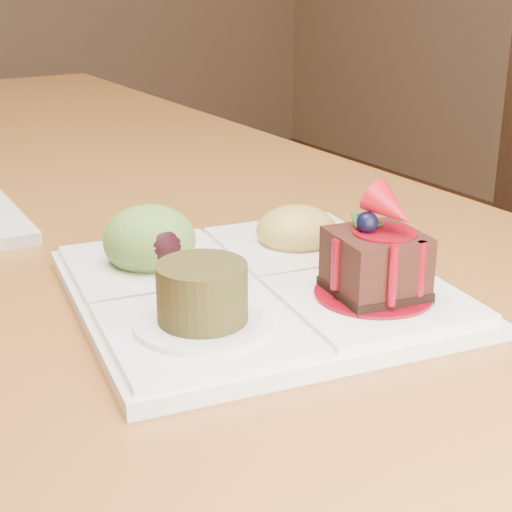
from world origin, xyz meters
TOP-DOWN VIEW (x-y plane):
  - chair_right at (0.66, -0.25)m, footprint 0.55×0.55m
  - sampler_plate at (0.16, -0.44)m, footprint 0.30×0.30m

SIDE VIEW (x-z plane):
  - chair_right at x=0.66m, z-range 0.06..1.02m
  - sampler_plate at x=0.16m, z-range 0.72..0.82m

